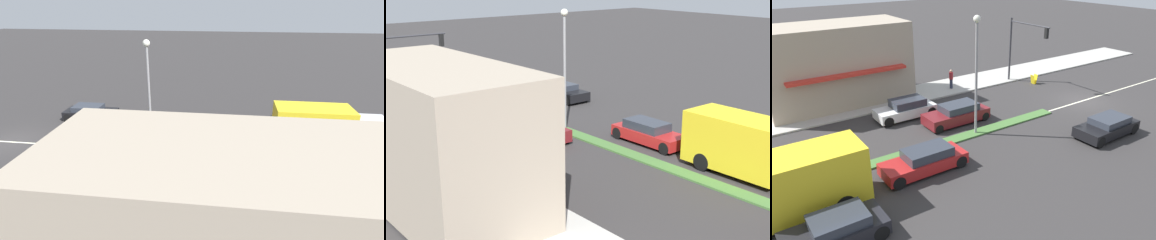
% 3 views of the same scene
% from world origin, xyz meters
% --- Properties ---
extents(ground_plane, '(160.00, 160.00, 0.00)m').
position_xyz_m(ground_plane, '(0.00, 18.00, 0.00)').
color(ground_plane, '#333030').
extents(sidewalk_right, '(4.00, 73.00, 0.12)m').
position_xyz_m(sidewalk_right, '(9.00, 18.50, 0.06)').
color(sidewalk_right, '#B2AFA8').
rests_on(sidewalk_right, ground).
extents(lane_marking_center, '(0.16, 60.00, 0.01)m').
position_xyz_m(lane_marking_center, '(0.00, 0.00, 0.00)').
color(lane_marking_center, beige).
rests_on(lane_marking_center, ground).
extents(building_corner_store, '(5.58, 10.62, 5.98)m').
position_xyz_m(building_corner_store, '(10.70, 15.77, 3.11)').
color(building_corner_store, tan).
rests_on(building_corner_store, sidewalk_right).
extents(traffic_signal_main, '(4.59, 0.34, 5.60)m').
position_xyz_m(traffic_signal_main, '(6.12, 1.11, 3.90)').
color(traffic_signal_main, '#333338').
rests_on(traffic_signal_main, sidewalk_right).
extents(street_lamp, '(0.44, 0.44, 7.37)m').
position_xyz_m(street_lamp, '(0.00, 10.58, 4.78)').
color(street_lamp, gray).
rests_on(street_lamp, median_strip).
extents(pedestrian, '(0.34, 0.34, 1.65)m').
position_xyz_m(pedestrian, '(8.40, 6.96, 0.99)').
color(pedestrian, '#282D42').
rests_on(pedestrian, sidewalk_right).
extents(warning_aframe_sign, '(0.45, 0.53, 0.84)m').
position_xyz_m(warning_aframe_sign, '(5.49, -0.07, 0.43)').
color(warning_aframe_sign, yellow).
rests_on(warning_aframe_sign, ground).
extents(delivery_truck, '(2.44, 7.50, 2.87)m').
position_xyz_m(delivery_truck, '(-2.20, 22.34, 1.47)').
color(delivery_truck, silver).
rests_on(delivery_truck, ground).
extents(van_white, '(1.82, 4.22, 1.37)m').
position_xyz_m(van_white, '(5.00, 13.01, 0.66)').
color(van_white, silver).
rests_on(van_white, ground).
extents(hatchback_red, '(1.75, 4.57, 1.31)m').
position_xyz_m(hatchback_red, '(-2.20, 15.55, 0.64)').
color(hatchback_red, '#AD1E1E').
rests_on(hatchback_red, ground).
extents(suv_black, '(1.91, 4.35, 1.24)m').
position_xyz_m(suv_black, '(-5.00, 3.90, 0.62)').
color(suv_black, black).
rests_on(suv_black, ground).
extents(sedan_maroon, '(1.84, 4.55, 1.35)m').
position_xyz_m(sedan_maroon, '(2.20, 10.56, 0.65)').
color(sedan_maroon, maroon).
rests_on(sedan_maroon, ground).
extents(sedan_dark, '(1.87, 3.98, 1.25)m').
position_xyz_m(sedan_dark, '(-5.00, 21.12, 0.61)').
color(sedan_dark, black).
rests_on(sedan_dark, ground).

